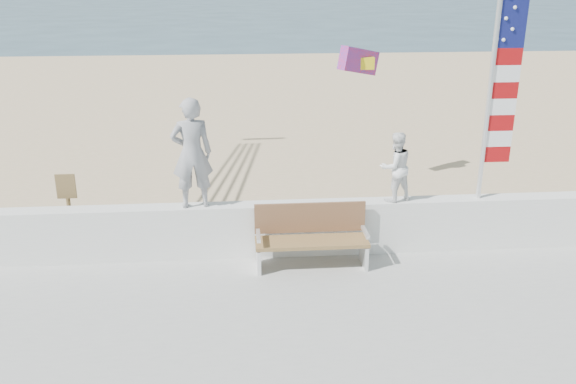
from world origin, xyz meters
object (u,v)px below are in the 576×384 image
child (395,167)px  flag (498,84)px  adult (192,153)px  bench (311,236)px

child → flag: 2.06m
child → adult: bearing=-18.9°
adult → flag: size_ratio=0.51×
child → bench: bearing=-1.3°
adult → child: (3.29, 0.00, -0.31)m
child → flag: (1.58, -0.00, 1.33)m
adult → child: adult is taller
adult → child: size_ratio=1.53×
adult → bench: (1.86, -0.45, -1.28)m
child → bench: 1.79m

